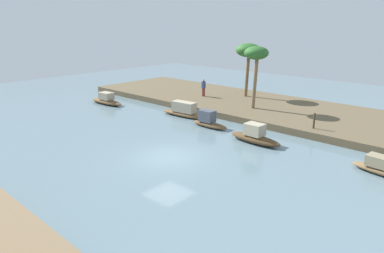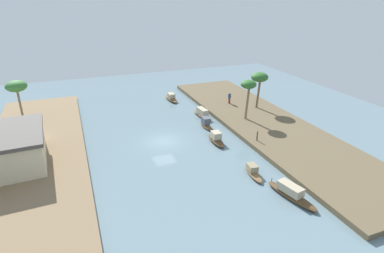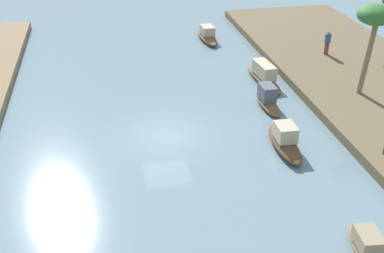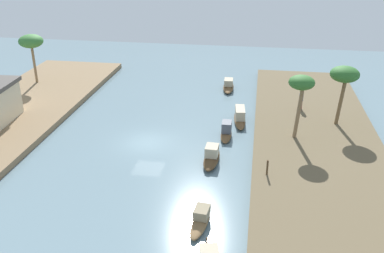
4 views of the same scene
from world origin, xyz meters
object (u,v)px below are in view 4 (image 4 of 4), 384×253
at_px(palm_tree_right_short, 31,42).
at_px(person_on_near_bank, 301,101).
at_px(palm_tree_left_far, 345,76).
at_px(sampan_open_hull, 201,219).
at_px(sampan_with_tall_canopy, 212,156).
at_px(sampan_midstream, 228,86).
at_px(palm_tree_left_near, 301,85).
at_px(sampan_near_left_bank, 240,116).
at_px(mooring_post, 267,167).
at_px(sampan_downstream_large, 226,131).

bearing_deg(palm_tree_right_short, person_on_near_bank, -97.19).
distance_m(person_on_near_bank, palm_tree_left_far, 5.75).
relative_size(sampan_open_hull, sampan_with_tall_canopy, 0.90).
xyz_separation_m(person_on_near_bank, palm_tree_right_short, (3.67, 29.14, 3.86)).
distance_m(sampan_midstream, sampan_with_tall_canopy, 17.22).
distance_m(sampan_midstream, person_on_near_bank, 9.79).
height_order(sampan_with_tall_canopy, palm_tree_left_near, palm_tree_left_near).
relative_size(sampan_near_left_bank, palm_tree_left_near, 0.91).
xyz_separation_m(sampan_midstream, mooring_post, (-19.45, -4.25, 0.70)).
height_order(sampan_near_left_bank, mooring_post, mooring_post).
height_order(sampan_downstream_large, palm_tree_left_far, palm_tree_left_far).
distance_m(sampan_with_tall_canopy, person_on_near_bank, 13.22).
relative_size(sampan_open_hull, palm_tree_right_short, 0.65).
relative_size(sampan_downstream_large, palm_tree_left_near, 0.60).
distance_m(sampan_midstream, palm_tree_left_near, 15.22).
bearing_deg(mooring_post, sampan_with_tall_canopy, 61.86).
bearing_deg(sampan_downstream_large, palm_tree_right_short, 65.50).
height_order(sampan_near_left_bank, palm_tree_left_near, palm_tree_left_near).
xyz_separation_m(sampan_with_tall_canopy, palm_tree_left_near, (4.38, -6.57, 4.66)).
bearing_deg(sampan_midstream, palm_tree_left_far, -134.27).
relative_size(person_on_near_bank, palm_tree_left_far, 0.33).
bearing_deg(sampan_midstream, sampan_open_hull, 178.51).
height_order(sampan_open_hull, palm_tree_right_short, palm_tree_right_short).
bearing_deg(sampan_near_left_bank, sampan_with_tall_canopy, 163.06).
bearing_deg(person_on_near_bank, sampan_with_tall_canopy, -119.38).
relative_size(sampan_downstream_large, person_on_near_bank, 1.87).
relative_size(sampan_midstream, person_on_near_bank, 2.57).
relative_size(sampan_open_hull, palm_tree_left_near, 0.66).
height_order(mooring_post, palm_tree_left_far, palm_tree_left_far).
height_order(sampan_open_hull, palm_tree_left_near, palm_tree_left_near).
bearing_deg(palm_tree_left_far, sampan_near_left_bank, 86.99).
bearing_deg(palm_tree_right_short, palm_tree_left_near, -109.85).
bearing_deg(sampan_with_tall_canopy, sampan_open_hull, -176.30).
distance_m(mooring_post, palm_tree_left_far, 12.42).
distance_m(sampan_downstream_large, palm_tree_left_near, 7.46).
height_order(sampan_downstream_large, sampan_open_hull, sampan_downstream_large).
bearing_deg(sampan_near_left_bank, palm_tree_right_short, 69.52).
bearing_deg(sampan_open_hull, sampan_with_tall_canopy, 7.98).
distance_m(sampan_open_hull, mooring_post, 6.93).
xyz_separation_m(sampan_midstream, palm_tree_left_near, (-12.85, -6.65, 4.72)).
xyz_separation_m(sampan_open_hull, mooring_post, (5.66, -3.92, 0.75)).
bearing_deg(sampan_near_left_bank, person_on_near_bank, -69.65).
bearing_deg(sampan_near_left_bank, sampan_midstream, 5.92).
distance_m(person_on_near_bank, mooring_post, 13.55).
relative_size(sampan_downstream_large, sampan_midstream, 0.73).
distance_m(sampan_midstream, sampan_near_left_bank, 9.18).
xyz_separation_m(sampan_near_left_bank, sampan_with_tall_canopy, (-8.22, 1.70, -0.03)).
distance_m(sampan_with_tall_canopy, palm_tree_left_far, 13.77).
distance_m(sampan_open_hull, sampan_near_left_bank, 16.18).
bearing_deg(sampan_downstream_large, mooring_post, -154.29).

